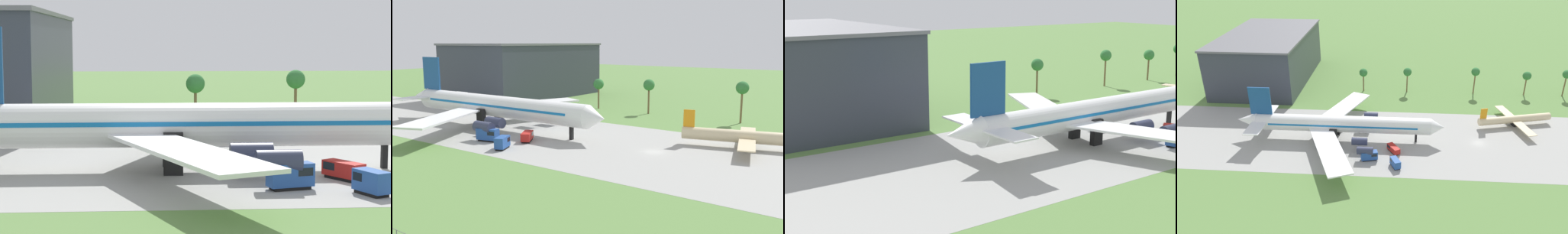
% 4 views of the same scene
% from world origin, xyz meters
% --- Properties ---
extents(ground_plane, '(600.00, 600.00, 0.00)m').
position_xyz_m(ground_plane, '(0.00, 0.00, 0.00)').
color(ground_plane, '#5B8442').
extents(taxiway_strip, '(320.00, 44.00, 0.02)m').
position_xyz_m(taxiway_strip, '(0.00, 0.00, 0.01)').
color(taxiway_strip, '#9E9E99').
rests_on(taxiway_strip, ground_plane).
extents(jet_airliner, '(69.90, 59.97, 18.17)m').
position_xyz_m(jet_airliner, '(-46.84, -0.64, 5.77)').
color(jet_airliner, white).
rests_on(jet_airliner, ground_plane).
extents(regional_aircraft, '(27.28, 24.75, 7.80)m').
position_xyz_m(regional_aircraft, '(14.98, 13.83, 2.57)').
color(regional_aircraft, beige).
rests_on(regional_aircraft, ground_plane).
extents(baggage_tug, '(3.51, 4.65, 2.68)m').
position_xyz_m(baggage_tug, '(-27.66, -16.22, 1.44)').
color(baggage_tug, black).
rests_on(baggage_tug, ground_plane).
extents(fuel_truck, '(5.44, 3.19, 2.97)m').
position_xyz_m(fuel_truck, '(-35.61, -12.98, 1.58)').
color(fuel_truck, black).
rests_on(fuel_truck, ground_plane).
extents(catering_van, '(4.47, 5.54, 2.17)m').
position_xyz_m(catering_van, '(-28.44, -7.69, 1.18)').
color(catering_van, black).
rests_on(catering_van, ground_plane).
extents(terminal_building, '(36.72, 61.20, 22.04)m').
position_xyz_m(terminal_building, '(-88.27, 55.45, 11.04)').
color(terminal_building, '#333842').
rests_on(terminal_building, ground_plane).
extents(palm_tree_row, '(121.29, 3.60, 11.82)m').
position_xyz_m(palm_tree_row, '(20.55, 43.48, 9.08)').
color(palm_tree_row, brown).
rests_on(palm_tree_row, ground_plane).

